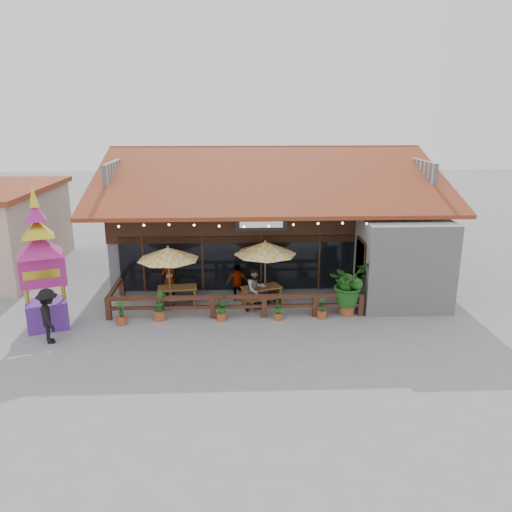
{
  "coord_description": "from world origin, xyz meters",
  "views": [
    {
      "loc": [
        -1.57,
        -18.55,
        7.73
      ],
      "look_at": [
        -0.73,
        1.5,
        1.91
      ],
      "focal_mm": 35.0,
      "sensor_mm": 36.0,
      "label": 1
    }
  ],
  "objects_px": {
    "picnic_table_left": "(177,293)",
    "pedestrian": "(49,316)",
    "thai_sign_tower": "(40,249)",
    "picnic_table_right": "(261,292)",
    "tropical_plant": "(348,285)",
    "umbrella_right": "(265,248)",
    "umbrella_left": "(168,254)"
  },
  "relations": [
    {
      "from": "pedestrian",
      "to": "umbrella_right",
      "type": "bearing_deg",
      "value": -92.36
    },
    {
      "from": "picnic_table_left",
      "to": "pedestrian",
      "type": "height_order",
      "value": "pedestrian"
    },
    {
      "from": "picnic_table_left",
      "to": "tropical_plant",
      "type": "relative_size",
      "value": 0.8
    },
    {
      "from": "picnic_table_left",
      "to": "umbrella_right",
      "type": "bearing_deg",
      "value": -0.71
    },
    {
      "from": "picnic_table_left",
      "to": "umbrella_left",
      "type": "bearing_deg",
      "value": -122.39
    },
    {
      "from": "picnic_table_left",
      "to": "pedestrian",
      "type": "xyz_separation_m",
      "value": [
        -4.02,
        -3.36,
        0.46
      ]
    },
    {
      "from": "umbrella_right",
      "to": "thai_sign_tower",
      "type": "xyz_separation_m",
      "value": [
        -8.16,
        -2.1,
        0.64
      ]
    },
    {
      "from": "umbrella_left",
      "to": "pedestrian",
      "type": "height_order",
      "value": "umbrella_left"
    },
    {
      "from": "umbrella_left",
      "to": "picnic_table_left",
      "type": "bearing_deg",
      "value": 57.61
    },
    {
      "from": "tropical_plant",
      "to": "pedestrian",
      "type": "distance_m",
      "value": 11.01
    },
    {
      "from": "tropical_plant",
      "to": "umbrella_left",
      "type": "bearing_deg",
      "value": 172.24
    },
    {
      "from": "picnic_table_right",
      "to": "picnic_table_left",
      "type": "bearing_deg",
      "value": 177.88
    },
    {
      "from": "tropical_plant",
      "to": "pedestrian",
      "type": "relative_size",
      "value": 1.12
    },
    {
      "from": "umbrella_left",
      "to": "picnic_table_right",
      "type": "distance_m",
      "value": 4.14
    },
    {
      "from": "umbrella_right",
      "to": "tropical_plant",
      "type": "relative_size",
      "value": 1.26
    },
    {
      "from": "picnic_table_left",
      "to": "thai_sign_tower",
      "type": "relative_size",
      "value": 0.3
    },
    {
      "from": "umbrella_right",
      "to": "tropical_plant",
      "type": "height_order",
      "value": "umbrella_right"
    },
    {
      "from": "umbrella_left",
      "to": "tropical_plant",
      "type": "bearing_deg",
      "value": -7.76
    },
    {
      "from": "umbrella_left",
      "to": "umbrella_right",
      "type": "height_order",
      "value": "umbrella_right"
    },
    {
      "from": "picnic_table_right",
      "to": "pedestrian",
      "type": "relative_size",
      "value": 1.01
    },
    {
      "from": "picnic_table_left",
      "to": "thai_sign_tower",
      "type": "height_order",
      "value": "thai_sign_tower"
    },
    {
      "from": "picnic_table_right",
      "to": "thai_sign_tower",
      "type": "distance_m",
      "value": 8.63
    },
    {
      "from": "umbrella_left",
      "to": "thai_sign_tower",
      "type": "relative_size",
      "value": 0.55
    },
    {
      "from": "tropical_plant",
      "to": "picnic_table_left",
      "type": "bearing_deg",
      "value": 168.8
    },
    {
      "from": "picnic_table_right",
      "to": "tropical_plant",
      "type": "distance_m",
      "value": 3.61
    },
    {
      "from": "picnic_table_left",
      "to": "thai_sign_tower",
      "type": "distance_m",
      "value": 5.6
    },
    {
      "from": "picnic_table_right",
      "to": "thai_sign_tower",
      "type": "xyz_separation_m",
      "value": [
        -8.01,
        -2.01,
        2.51
      ]
    },
    {
      "from": "umbrella_right",
      "to": "thai_sign_tower",
      "type": "distance_m",
      "value": 8.45
    },
    {
      "from": "thai_sign_tower",
      "to": "umbrella_right",
      "type": "bearing_deg",
      "value": 14.4
    },
    {
      "from": "umbrella_left",
      "to": "picnic_table_right",
      "type": "bearing_deg",
      "value": 3.96
    },
    {
      "from": "umbrella_left",
      "to": "picnic_table_left",
      "type": "xyz_separation_m",
      "value": [
        0.25,
        0.39,
        -1.79
      ]
    },
    {
      "from": "umbrella_right",
      "to": "picnic_table_right",
      "type": "distance_m",
      "value": 1.88
    }
  ]
}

